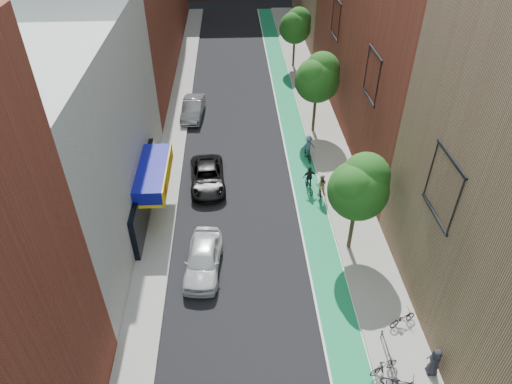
{
  "coord_description": "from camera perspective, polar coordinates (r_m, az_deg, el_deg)",
  "views": [
    {
      "loc": [
        -1.01,
        -9.39,
        19.39
      ],
      "look_at": [
        0.25,
        13.91,
        1.5
      ],
      "focal_mm": 32.0,
      "sensor_mm": 36.0,
      "label": 1
    }
  ],
  "objects": [
    {
      "name": "parked_bike_near",
      "position": [
        24.69,
        17.84,
        -14.82
      ],
      "size": [
        1.63,
        1.11,
        0.81
      ],
      "primitive_type": "imported",
      "rotation": [
        0.0,
        0.0,
        1.98
      ],
      "color": "black",
      "rests_on": "sidewalk_right"
    },
    {
      "name": "sidewalk_left",
      "position": [
        40.62,
        -9.89,
        8.51
      ],
      "size": [
        2.0,
        68.0,
        0.15
      ],
      "primitive_type": "cube",
      "color": "gray",
      "rests_on": "ground"
    },
    {
      "name": "cyclist_lane_far",
      "position": [
        35.03,
        6.52,
        5.33
      ],
      "size": [
        1.14,
        1.74,
        2.0
      ],
      "rotation": [
        0.0,
        0.0,
        3.28
      ],
      "color": "black",
      "rests_on": "ground"
    },
    {
      "name": "cyclist_lane_mid",
      "position": [
        31.81,
        6.67,
        1.24
      ],
      "size": [
        0.97,
        1.74,
        1.92
      ],
      "rotation": [
        0.0,
        0.0,
        3.29
      ],
      "color": "black",
      "rests_on": "ground"
    },
    {
      "name": "building_left_white",
      "position": [
        28.74,
        -23.19,
        6.5
      ],
      "size": [
        8.0,
        20.0,
        12.0
      ],
      "primitive_type": "cube",
      "color": "silver",
      "rests_on": "ground"
    },
    {
      "name": "parked_car_black",
      "position": [
        32.3,
        -6.09,
        1.91
      ],
      "size": [
        2.7,
        5.27,
        1.43
      ],
      "primitive_type": "imported",
      "rotation": [
        0.0,
        0.0,
        0.07
      ],
      "color": "black",
      "rests_on": "ground"
    },
    {
      "name": "cyclist_lane_near",
      "position": [
        31.07,
        8.12,
        0.38
      ],
      "size": [
        0.88,
        1.58,
        1.95
      ],
      "rotation": [
        0.0,
        0.0,
        2.94
      ],
      "color": "black",
      "rests_on": "ground"
    },
    {
      "name": "sidewalk_right",
      "position": [
        41.01,
        7.92,
        9.01
      ],
      "size": [
        3.0,
        68.0,
        0.15
      ],
      "primitive_type": "cube",
      "color": "gray",
      "rests_on": "ground"
    },
    {
      "name": "bike_lane",
      "position": [
        40.66,
        4.4,
        8.9
      ],
      "size": [
        2.0,
        68.0,
        0.01
      ],
      "primitive_type": "cube",
      "color": "#167C55",
      "rests_on": "ground"
    },
    {
      "name": "parked_bike_far",
      "position": [
        22.56,
        17.65,
        -21.77
      ],
      "size": [
        1.83,
        1.14,
        0.91
      ],
      "primitive_type": "imported",
      "rotation": [
        0.0,
        0.0,
        1.23
      ],
      "color": "black",
      "rests_on": "sidewalk_right"
    },
    {
      "name": "parked_bike_mid",
      "position": [
        22.81,
        15.71,
        -20.2
      ],
      "size": [
        1.56,
        0.96,
        0.91
      ],
      "primitive_type": "imported",
      "rotation": [
        0.0,
        0.0,
        1.96
      ],
      "color": "black",
      "rests_on": "sidewalk_right"
    },
    {
      "name": "tree_far",
      "position": [
        50.13,
        4.96,
        20.08
      ],
      "size": [
        3.3,
        3.25,
        6.21
      ],
      "color": "#332619",
      "rests_on": "ground"
    },
    {
      "name": "parked_car_white",
      "position": [
        26.07,
        -6.61,
        -8.3
      ],
      "size": [
        2.29,
        4.89,
        1.62
      ],
      "primitive_type": "imported",
      "rotation": [
        0.0,
        0.0,
        -0.08
      ],
      "color": "silver",
      "rests_on": "ground"
    },
    {
      "name": "tree_mid",
      "position": [
        37.02,
        7.74,
        14.09
      ],
      "size": [
        3.55,
        3.53,
        6.74
      ],
      "color": "#332619",
      "rests_on": "ground"
    },
    {
      "name": "tree_near",
      "position": [
        25.26,
        12.8,
        0.73
      ],
      "size": [
        3.4,
        3.36,
        6.42
      ],
      "color": "#332619",
      "rests_on": "ground"
    },
    {
      "name": "parked_car_silver",
      "position": [
        41.24,
        -7.89,
        10.3
      ],
      "size": [
        2.01,
        4.87,
        1.57
      ],
      "primitive_type": "imported",
      "rotation": [
        0.0,
        0.0,
        -0.08
      ],
      "color": "gray",
      "rests_on": "ground"
    },
    {
      "name": "pedestrian",
      "position": [
        23.19,
        21.41,
        -19.14
      ],
      "size": [
        0.58,
        0.82,
        1.59
      ],
      "primitive_type": "imported",
      "rotation": [
        0.0,
        0.0,
        -1.47
      ],
      "color": "black",
      "rests_on": "sidewalk_right"
    }
  ]
}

